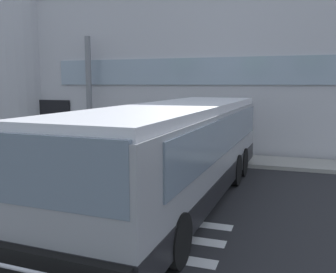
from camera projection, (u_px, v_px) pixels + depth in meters
ground_plane at (114, 185)px, 11.87m from camera, size 80.00×90.00×0.02m
bay_paint_stripes at (108, 248)px, 7.30m from camera, size 4.40×3.96×0.01m
terminal_building at (189, 73)px, 22.40m from camera, size 21.62×13.80×7.85m
boarding_curb at (163, 155)px, 16.37m from camera, size 23.82×2.00×0.15m
entry_support_column at (89, 93)px, 17.80m from camera, size 0.28×0.28×5.34m
bus_main_foreground at (179, 154)px, 10.04m from camera, size 3.41×11.26×2.70m
passenger_near_column at (101, 129)px, 17.50m from camera, size 0.54×0.37×1.68m
passenger_by_doorway at (116, 131)px, 16.75m from camera, size 0.40×0.50×1.68m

